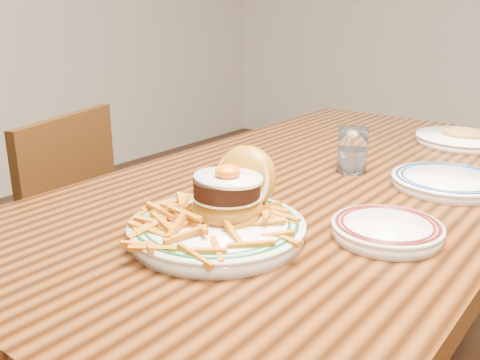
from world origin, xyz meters
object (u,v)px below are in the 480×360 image
Objects in this scene: chair_left at (45,244)px; side_plate at (387,229)px; table at (321,214)px; main_plate at (222,213)px.

side_plate is (1.03, 0.03, 0.31)m from chair_left.
chair_left reaches higher than table.
table is 1.88× the size of chair_left.
main_plate is (0.02, -0.39, 0.13)m from table.
main_plate is 0.29m from side_plate.
side_plate reaches higher than table.
chair_left is 0.87m from main_plate.
table is at bearing 0.87° from chair_left.
table is at bearing 81.86° from main_plate.
chair_left is at bearing 159.78° from main_plate.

